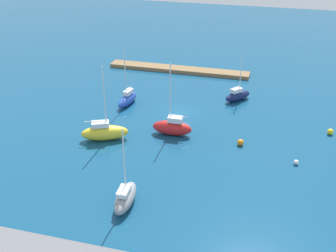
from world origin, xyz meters
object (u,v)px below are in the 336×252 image
sailboat_yellow_center_basin (104,132)px  sailboat_gray_off_beacon (125,197)px  sailboat_blue_outer_mooring (127,99)px  pier_dock (178,69)px  sailboat_red_far_south (172,127)px  mooring_buoy_orange (240,142)px  mooring_buoy_white (296,162)px  mooring_buoy_yellow (330,132)px  sailboat_navy_inner_mooring (238,95)px

sailboat_yellow_center_basin → sailboat_gray_off_beacon: (-7.61, 12.65, -0.14)m
sailboat_yellow_center_basin → sailboat_gray_off_beacon: bearing=-81.5°
sailboat_blue_outer_mooring → pier_dock: bearing=174.0°
sailboat_red_far_south → mooring_buoy_orange: size_ratio=12.10×
pier_dock → sailboat_blue_outer_mooring: sailboat_blue_outer_mooring is taller
mooring_buoy_white → pier_dock: bearing=-52.3°
sailboat_red_far_south → mooring_buoy_white: sailboat_red_far_south is taller
pier_dock → mooring_buoy_yellow: size_ratio=32.04×
sailboat_yellow_center_basin → mooring_buoy_orange: (-18.09, -3.20, -0.72)m
sailboat_navy_inner_mooring → sailboat_gray_off_beacon: size_ratio=0.87×
sailboat_gray_off_beacon → mooring_buoy_yellow: sailboat_gray_off_beacon is taller
sailboat_red_far_south → mooring_buoy_white: bearing=167.3°
mooring_buoy_white → sailboat_red_far_south: bearing=-11.8°
sailboat_gray_off_beacon → sailboat_red_far_south: sailboat_red_far_south is taller
sailboat_gray_off_beacon → sailboat_red_far_south: size_ratio=0.87×
sailboat_red_far_south → mooring_buoy_white: size_ratio=16.56×
sailboat_navy_inner_mooring → sailboat_red_far_south: size_ratio=0.76×
sailboat_yellow_center_basin → mooring_buoy_yellow: size_ratio=12.46×
sailboat_gray_off_beacon → pier_dock: bearing=3.0°
mooring_buoy_orange → sailboat_yellow_center_basin: bearing=10.0°
mooring_buoy_orange → sailboat_red_far_south: bearing=-3.3°
mooring_buoy_yellow → sailboat_navy_inner_mooring: bearing=-30.6°
mooring_buoy_orange → pier_dock: bearing=-59.9°
sailboat_gray_off_beacon → mooring_buoy_orange: bearing=-36.3°
sailboat_red_far_south → sailboat_navy_inner_mooring: bearing=-119.1°
mooring_buoy_orange → mooring_buoy_yellow: (-11.81, -6.27, -0.01)m
pier_dock → sailboat_navy_inner_mooring: sailboat_navy_inner_mooring is taller
sailboat_red_far_south → mooring_buoy_white: (-16.71, 3.48, -0.84)m
mooring_buoy_orange → sailboat_gray_off_beacon: bearing=56.5°
sailboat_red_far_south → mooring_buoy_yellow: (-21.34, -5.72, -0.74)m
sailboat_gray_off_beacon → mooring_buoy_yellow: bearing=-48.0°
sailboat_red_far_south → mooring_buoy_yellow: bearing=-165.9°
sailboat_yellow_center_basin → mooring_buoy_white: bearing=-21.9°
pier_dock → mooring_buoy_white: (-21.83, 28.23, -0.02)m
sailboat_yellow_center_basin → mooring_buoy_white: sailboat_yellow_center_basin is taller
sailboat_gray_off_beacon → mooring_buoy_orange: sailboat_gray_off_beacon is taller
sailboat_gray_off_beacon → mooring_buoy_orange: (-10.48, -15.84, -0.58)m
sailboat_yellow_center_basin → sailboat_blue_outer_mooring: size_ratio=1.16×
sailboat_navy_inner_mooring → sailboat_gray_off_beacon: sailboat_gray_off_beacon is taller
sailboat_red_far_south → sailboat_gray_off_beacon: bearing=85.8°
sailboat_gray_off_beacon → sailboat_red_far_south: (-0.94, -16.40, 0.15)m
sailboat_gray_off_beacon → sailboat_navy_inner_mooring: bearing=-18.3°
mooring_buoy_yellow → pier_dock: bearing=-35.7°
sailboat_yellow_center_basin → mooring_buoy_white: size_ratio=16.60×
sailboat_navy_inner_mooring → sailboat_red_far_south: bearing=-167.1°
pier_dock → mooring_buoy_orange: 29.24m
mooring_buoy_white → mooring_buoy_orange: mooring_buoy_orange is taller
sailboat_blue_outer_mooring → sailboat_gray_off_beacon: (-8.48, 24.19, 0.05)m
sailboat_red_far_south → mooring_buoy_yellow: size_ratio=12.43×
pier_dock → sailboat_red_far_south: size_ratio=2.58×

